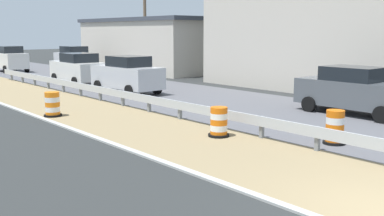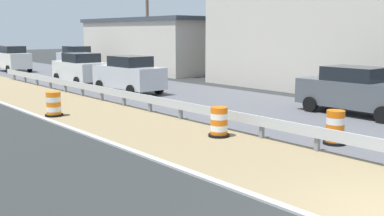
{
  "view_description": "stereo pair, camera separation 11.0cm",
  "coord_description": "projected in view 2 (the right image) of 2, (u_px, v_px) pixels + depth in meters",
  "views": [
    {
      "loc": [
        -7.96,
        -3.4,
        3.31
      ],
      "look_at": [
        0.78,
        6.79,
        1.03
      ],
      "focal_mm": 42.14,
      "sensor_mm": 36.0,
      "label": 1
    },
    {
      "loc": [
        -7.87,
        -3.47,
        3.31
      ],
      "look_at": [
        0.78,
        6.79,
        1.03
      ],
      "focal_mm": 42.14,
      "sensor_mm": 36.0,
      "label": 2
    }
  ],
  "objects": [
    {
      "name": "car_trailing_far_lane",
      "position": [
        80.0,
        68.0,
        28.61
      ],
      "size": [
        2.19,
        4.67,
        1.97
      ],
      "rotation": [
        0.0,
        0.0,
        1.55
      ],
      "color": "silver",
      "rests_on": "ground"
    },
    {
      "name": "roadside_shop_far",
      "position": [
        159.0,
        44.0,
        38.94
      ],
      "size": [
        7.48,
        14.37,
        4.41
      ],
      "color": "beige",
      "rests_on": "ground"
    },
    {
      "name": "utility_pole_near",
      "position": [
        319.0,
        16.0,
        23.1
      ],
      "size": [
        0.24,
        1.8,
        7.88
      ],
      "color": "brown",
      "rests_on": "ground"
    },
    {
      "name": "car_mid_far_lane",
      "position": [
        78.0,
        59.0,
        36.91
      ],
      "size": [
        2.04,
        4.34,
        2.13
      ],
      "rotation": [
        0.0,
        0.0,
        -1.55
      ],
      "color": "silver",
      "rests_on": "ground"
    },
    {
      "name": "guardrail_median",
      "position": [
        349.0,
        140.0,
        11.74
      ],
      "size": [
        0.18,
        52.93,
        0.71
      ],
      "color": "#ADB2B7",
      "rests_on": "ground"
    },
    {
      "name": "utility_pole_mid",
      "position": [
        147.0,
        23.0,
        35.55
      ],
      "size": [
        0.24,
        1.8,
        7.7
      ],
      "color": "brown",
      "rests_on": "ground"
    },
    {
      "name": "roadside_shop_near",
      "position": [
        341.0,
        30.0,
        26.47
      ],
      "size": [
        8.84,
        14.96,
        6.75
      ],
      "color": "beige",
      "rests_on": "ground"
    },
    {
      "name": "traffic_barrel_mid",
      "position": [
        54.0,
        105.0,
        17.78
      ],
      "size": [
        0.71,
        0.71,
        0.97
      ],
      "color": "orange",
      "rests_on": "ground"
    },
    {
      "name": "traffic_barrel_close",
      "position": [
        219.0,
        123.0,
        14.32
      ],
      "size": [
        0.68,
        0.68,
        0.95
      ],
      "color": "orange",
      "rests_on": "ground"
    },
    {
      "name": "traffic_barrel_nearest",
      "position": [
        335.0,
        129.0,
        13.34
      ],
      "size": [
        0.67,
        0.67,
        1.02
      ],
      "color": "orange",
      "rests_on": "ground"
    },
    {
      "name": "car_lead_near_lane",
      "position": [
        13.0,
        59.0,
        37.43
      ],
      "size": [
        1.95,
        4.18,
        2.13
      ],
      "rotation": [
        0.0,
        0.0,
        1.57
      ],
      "color": "silver",
      "rests_on": "ground"
    },
    {
      "name": "car_lead_far_lane",
      "position": [
        129.0,
        74.0,
        24.44
      ],
      "size": [
        2.13,
        4.63,
        2.02
      ],
      "rotation": [
        0.0,
        0.0,
        1.6
      ],
      "color": "silver",
      "rests_on": "ground"
    },
    {
      "name": "car_distant_a",
      "position": [
        357.0,
        91.0,
        18.04
      ],
      "size": [
        2.06,
        4.8,
        1.92
      ],
      "rotation": [
        0.0,
        0.0,
        -1.58
      ],
      "color": "#4C5156",
      "rests_on": "ground"
    }
  ]
}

